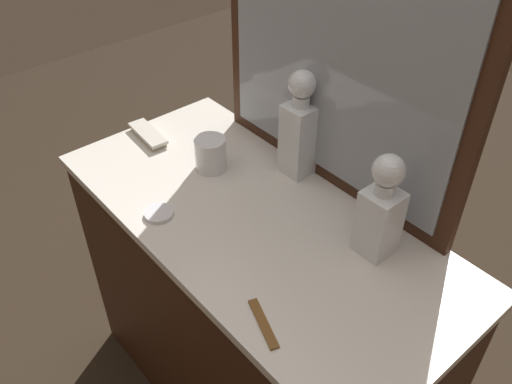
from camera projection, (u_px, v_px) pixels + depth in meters
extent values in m
cube|color=#381E11|center=(256.00, 321.00, 1.66)|extent=(1.13, 0.53, 0.82)
cube|color=silver|center=(256.00, 220.00, 1.40)|extent=(1.16, 0.55, 0.03)
cube|color=#381E11|center=(340.00, 46.00, 1.27)|extent=(0.80, 0.03, 0.78)
cube|color=gray|center=(335.00, 48.00, 1.27)|extent=(0.72, 0.01, 0.70)
cube|color=white|center=(299.00, 140.00, 1.47)|extent=(0.08, 0.08, 0.21)
cube|color=#9E5619|center=(298.00, 153.00, 1.50)|extent=(0.07, 0.07, 0.12)
cylinder|color=white|center=(301.00, 101.00, 1.40)|extent=(0.05, 0.05, 0.03)
sphere|color=white|center=(302.00, 84.00, 1.37)|extent=(0.07, 0.07, 0.07)
cube|color=white|center=(379.00, 222.00, 1.24)|extent=(0.08, 0.08, 0.17)
cube|color=#9E5619|center=(377.00, 232.00, 1.26)|extent=(0.07, 0.07, 0.11)
cylinder|color=white|center=(385.00, 188.00, 1.18)|extent=(0.05, 0.05, 0.03)
sphere|color=white|center=(389.00, 170.00, 1.15)|extent=(0.07, 0.07, 0.07)
cylinder|color=white|center=(211.00, 154.00, 1.52)|extent=(0.09, 0.09, 0.10)
cylinder|color=silver|center=(211.00, 166.00, 1.55)|extent=(0.08, 0.08, 0.01)
cube|color=#B7A88C|center=(148.00, 136.00, 1.66)|extent=(0.15, 0.06, 0.01)
cube|color=beige|center=(148.00, 133.00, 1.66)|extent=(0.17, 0.07, 0.01)
cylinder|color=silver|center=(159.00, 214.00, 1.39)|extent=(0.08, 0.08, 0.01)
cube|color=brown|center=(263.00, 323.00, 1.12)|extent=(0.13, 0.06, 0.01)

